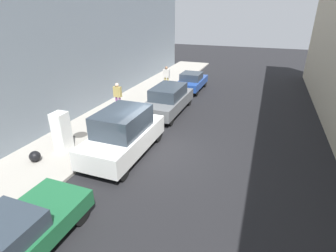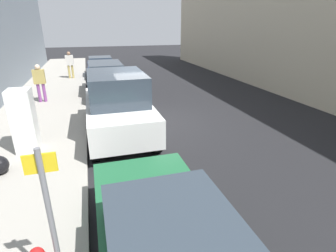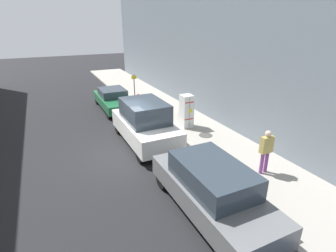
# 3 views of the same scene
# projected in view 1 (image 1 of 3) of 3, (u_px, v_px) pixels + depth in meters

# --- Properties ---
(ground_plane) EXTENTS (80.00, 80.00, 0.00)m
(ground_plane) POSITION_uv_depth(u_px,v_px,m) (158.00, 152.00, 12.17)
(ground_plane) COLOR black
(sidewalk_slab) EXTENTS (3.64, 44.00, 0.12)m
(sidewalk_slab) POSITION_uv_depth(u_px,v_px,m) (82.00, 137.00, 13.52)
(sidewalk_slab) COLOR #9E998E
(sidewalk_slab) RESTS_ON ground
(building_facade_near) EXTENTS (1.55, 39.60, 10.56)m
(building_facade_near) POSITION_uv_depth(u_px,v_px,m) (20.00, 28.00, 12.22)
(building_facade_near) COLOR slate
(building_facade_near) RESTS_ON ground
(discarded_refrigerator) EXTENTS (0.60, 0.65, 1.82)m
(discarded_refrigerator) POSITION_uv_depth(u_px,v_px,m) (62.00, 132.00, 11.81)
(discarded_refrigerator) COLOR white
(discarded_refrigerator) RESTS_ON sidewalk_slab
(manhole_cover) EXTENTS (0.70, 0.70, 0.02)m
(manhole_cover) POSITION_uv_depth(u_px,v_px,m) (80.00, 135.00, 13.58)
(manhole_cover) COLOR #47443F
(manhole_cover) RESTS_ON sidewalk_slab
(trash_bag) EXTENTS (0.47, 0.47, 0.47)m
(trash_bag) POSITION_uv_depth(u_px,v_px,m) (35.00, 156.00, 11.14)
(trash_bag) COLOR black
(trash_bag) RESTS_ON sidewalk_slab
(pedestrian_walking_far) EXTENTS (0.51, 0.24, 1.78)m
(pedestrian_walking_far) POSITION_uv_depth(u_px,v_px,m) (166.00, 75.00, 21.29)
(pedestrian_walking_far) COLOR #A8934C
(pedestrian_walking_far) RESTS_ON sidewalk_slab
(pedestrian_standing_near) EXTENTS (0.51, 0.24, 1.77)m
(pedestrian_standing_near) POSITION_uv_depth(u_px,v_px,m) (118.00, 94.00, 16.58)
(pedestrian_standing_near) COLOR #7A3D7F
(pedestrian_standing_near) RESTS_ON sidewalk_slab
(parked_sedan_green) EXTENTS (1.85, 4.69, 1.38)m
(parked_sedan_green) POSITION_uv_depth(u_px,v_px,m) (5.00, 243.00, 6.56)
(parked_sedan_green) COLOR #1E6038
(parked_sedan_green) RESTS_ON ground
(parked_van_white) EXTENTS (2.04, 4.66, 2.14)m
(parked_van_white) POSITION_uv_depth(u_px,v_px,m) (123.00, 134.00, 11.57)
(parked_van_white) COLOR silver
(parked_van_white) RESTS_ON ground
(parked_suv_gray) EXTENTS (1.89, 4.90, 1.74)m
(parked_suv_gray) POSITION_uv_depth(u_px,v_px,m) (168.00, 99.00, 16.49)
(parked_suv_gray) COLOR slate
(parked_suv_gray) RESTS_ON ground
(parked_hatchback_blue) EXTENTS (1.74, 3.96, 1.47)m
(parked_hatchback_blue) POSITION_uv_depth(u_px,v_px,m) (192.00, 81.00, 21.19)
(parked_hatchback_blue) COLOR #23479E
(parked_hatchback_blue) RESTS_ON ground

